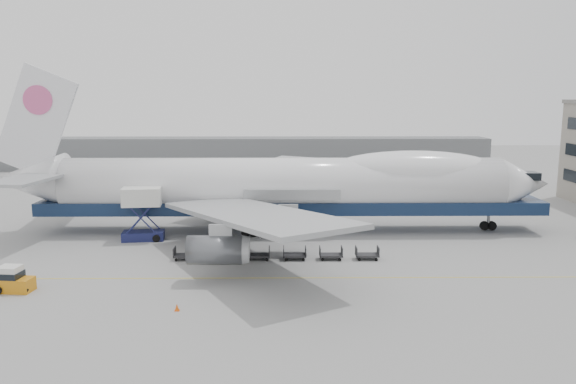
{
  "coord_description": "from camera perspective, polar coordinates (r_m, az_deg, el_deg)",
  "views": [
    {
      "loc": [
        -0.1,
        -54.45,
        16.22
      ],
      "look_at": [
        0.51,
        6.0,
        5.8
      ],
      "focal_mm": 35.0,
      "sensor_mm": 36.0,
      "label": 1
    }
  ],
  "objects": [
    {
      "name": "dolly_5",
      "position": [
        57.07,
        8.04,
        -6.28
      ],
      "size": [
        2.3,
        1.35,
        1.3
      ],
      "color": "#2D2D30",
      "rests_on": "ground"
    },
    {
      "name": "dolly_3",
      "position": [
        56.45,
        0.68,
        -6.36
      ],
      "size": [
        2.3,
        1.35,
        1.3
      ],
      "color": "#2D2D30",
      "rests_on": "ground"
    },
    {
      "name": "dolly_2",
      "position": [
        56.49,
        -3.04,
        -6.36
      ],
      "size": [
        2.3,
        1.35,
        1.3
      ],
      "color": "#2D2D30",
      "rests_on": "ground"
    },
    {
      "name": "catering_truck",
      "position": [
        65.37,
        -14.58,
        -1.82
      ],
      "size": [
        4.83,
        3.57,
        6.02
      ],
      "rotation": [
        0.0,
        0.0,
        0.11
      ],
      "color": "#191E4C",
      "rests_on": "ground"
    },
    {
      "name": "dolly_1",
      "position": [
        56.76,
        -6.73,
        -6.34
      ],
      "size": [
        2.3,
        1.35,
        1.3
      ],
      "color": "#2D2D30",
      "rests_on": "ground"
    },
    {
      "name": "baggage_tug",
      "position": [
        52.78,
        -26.18,
        -8.05
      ],
      "size": [
        3.15,
        1.92,
        2.19
      ],
      "rotation": [
        0.0,
        0.0,
        -0.11
      ],
      "color": "orange",
      "rests_on": "ground"
    },
    {
      "name": "traffic_cone",
      "position": [
        44.51,
        -11.22,
        -11.42
      ],
      "size": [
        0.38,
        0.38,
        0.56
      ],
      "rotation": [
        0.0,
        0.0,
        0.15
      ],
      "color": "#E1510B",
      "rests_on": "ground"
    },
    {
      "name": "hangar",
      "position": [
        125.49,
        -5.11,
        3.93
      ],
      "size": [
        110.0,
        8.0,
        7.0
      ],
      "primitive_type": "cube",
      "color": "slate",
      "rests_on": "ground"
    },
    {
      "name": "dolly_0",
      "position": [
        57.26,
        -10.37,
        -6.29
      ],
      "size": [
        2.3,
        1.35,
        1.3
      ],
      "color": "#2D2D30",
      "rests_on": "ground"
    },
    {
      "name": "dolly_4",
      "position": [
        56.64,
        4.38,
        -6.33
      ],
      "size": [
        2.3,
        1.35,
        1.3
      ],
      "color": "#2D2D30",
      "rests_on": "ground"
    },
    {
      "name": "apron_line",
      "position": [
        51.09,
        -0.44,
        -8.72
      ],
      "size": [
        60.0,
        0.15,
        0.01
      ],
      "primitive_type": "cube",
      "color": "gold",
      "rests_on": "ground"
    },
    {
      "name": "ground",
      "position": [
        56.82,
        -0.45,
        -6.81
      ],
      "size": [
        260.0,
        260.0,
        0.0
      ],
      "primitive_type": "plane",
      "color": "gray",
      "rests_on": "ground"
    },
    {
      "name": "airliner",
      "position": [
        67.3,
        0.07,
        0.72
      ],
      "size": [
        67.0,
        55.3,
        19.98
      ],
      "color": "white",
      "rests_on": "ground"
    }
  ]
}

